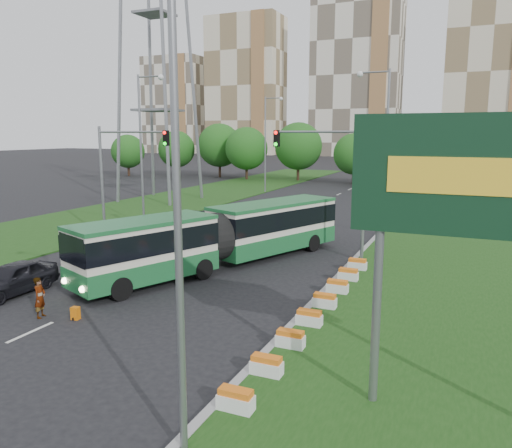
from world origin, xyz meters
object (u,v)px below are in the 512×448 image
at_px(traffic_mast_left, 120,165).
at_px(articulated_bus, 218,236).
at_px(pedestrian, 40,297).
at_px(car_left_near, 13,278).
at_px(traffic_mast_median, 337,170).
at_px(car_left_far, 186,221).
at_px(shopping_trolley, 75,313).
at_px(billboard, 477,190).

xyz_separation_m(traffic_mast_left, articulated_bus, (9.44, -3.44, -3.58)).
bearing_deg(pedestrian, traffic_mast_left, 8.53).
bearing_deg(car_left_near, traffic_mast_median, 46.49).
bearing_deg(car_left_far, traffic_mast_median, -10.76).
xyz_separation_m(traffic_mast_median, shopping_trolley, (-7.16, -14.27, -5.09)).
bearing_deg(car_left_near, car_left_far, 91.72).
bearing_deg(pedestrian, traffic_mast_median, -47.55).
distance_m(car_left_far, shopping_trolley, 18.75).
bearing_deg(pedestrian, shopping_trolley, -93.00).
relative_size(billboard, car_left_near, 1.79).
xyz_separation_m(pedestrian, shopping_trolley, (1.49, 0.37, -0.59)).
bearing_deg(car_left_near, billboard, -8.95).
xyz_separation_m(car_left_near, car_left_far, (-0.47, 16.50, 0.02)).
bearing_deg(articulated_bus, car_left_far, 153.17).
relative_size(traffic_mast_left, car_left_near, 1.79).
relative_size(billboard, shopping_trolley, 15.17).
distance_m(billboard, traffic_mast_left, 27.16).
bearing_deg(shopping_trolley, pedestrian, -172.27).
bearing_deg(articulated_bus, pedestrian, -83.85).
distance_m(articulated_bus, car_left_near, 10.71).
bearing_deg(car_left_far, shopping_trolley, -67.56).
distance_m(traffic_mast_left, car_left_near, 13.05).
height_order(car_left_far, pedestrian, pedestrian).
xyz_separation_m(billboard, car_left_far, (-20.19, 19.63, -5.38)).
bearing_deg(pedestrian, car_left_far, -4.41).
bearing_deg(pedestrian, car_left_near, 46.78).
distance_m(articulated_bus, shopping_trolley, 10.05).
bearing_deg(billboard, shopping_trolley, 173.24).
distance_m(traffic_mast_median, car_left_near, 18.35).
bearing_deg(shopping_trolley, articulated_bus, 75.43).
xyz_separation_m(traffic_mast_median, car_left_far, (-12.72, 3.63, -4.57)).
xyz_separation_m(traffic_mast_median, pedestrian, (-8.65, -14.64, -4.50)).
bearing_deg(traffic_mast_median, traffic_mast_left, -176.23).
height_order(traffic_mast_left, car_left_far, traffic_mast_left).
distance_m(car_left_near, shopping_trolley, 5.31).
bearing_deg(shopping_trolley, traffic_mast_left, 114.85).
bearing_deg(car_left_near, pedestrian, -26.15).
distance_m(car_left_near, pedestrian, 4.02).
relative_size(traffic_mast_median, pedestrian, 4.68).
bearing_deg(billboard, car_left_far, 135.80).
xyz_separation_m(traffic_mast_median, articulated_bus, (-5.72, -4.44, -3.58)).
xyz_separation_m(traffic_mast_left, car_left_near, (2.90, -11.86, -4.59)).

